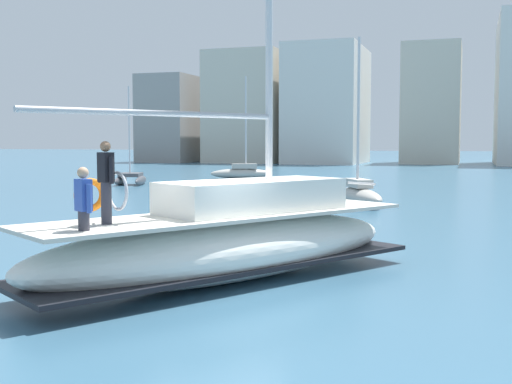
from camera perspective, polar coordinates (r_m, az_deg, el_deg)
The scene contains 6 objects.
ground_plane at distance 14.08m, azimuth -3.18°, elevation -8.04°, with size 400.00×400.00×0.00m, color #38607A.
main_sailboat at distance 14.30m, azimuth -2.28°, elevation -4.18°, with size 7.09×9.43×11.55m.
moored_sloop_far at distance 53.34m, azimuth -1.26°, elevation 1.80°, with size 5.08×3.18×8.32m.
moored_catamaran at distance 46.46m, azimuth -10.90°, elevation 1.25°, with size 2.91×4.16×6.83m.
moored_cutter_left at distance 31.58m, azimuth 9.06°, elevation -0.10°, with size 3.46×5.12×8.00m.
waterfront_buildings at distance 91.84m, azimuth 18.41°, elevation 8.27°, with size 83.64×20.00×27.24m.
Camera 1 is at (5.02, -12.80, 3.05)m, focal length 45.73 mm.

